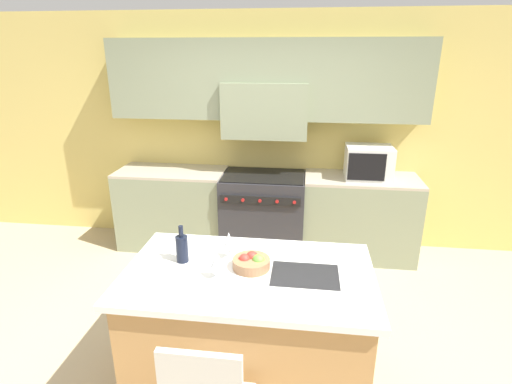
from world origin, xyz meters
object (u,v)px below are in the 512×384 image
object	(u,v)px
wine_glass_far	(229,241)
microwave	(368,162)
fruit_bowl	(252,262)
range_stove	(263,213)
wine_glass_near	(217,260)
wine_bottle	(182,248)

from	to	relation	value
wine_glass_far	microwave	bearing A→B (deg)	57.67
microwave	fruit_bowl	distance (m)	2.24
microwave	fruit_bowl	bearing A→B (deg)	-116.91
range_stove	wine_glass_near	distance (m)	2.20
wine_bottle	wine_glass_far	bearing A→B (deg)	16.08
wine_glass_far	fruit_bowl	size ratio (longest dim) A/B	0.78
wine_glass_near	wine_glass_far	size ratio (longest dim) A/B	1.00
fruit_bowl	range_stove	bearing A→B (deg)	94.00
wine_bottle	fruit_bowl	xyz separation A→B (m)	(0.49, -0.03, -0.06)
range_stove	wine_bottle	bearing A→B (deg)	-100.17
wine_glass_far	wine_glass_near	bearing A→B (deg)	-95.09
wine_glass_near	fruit_bowl	size ratio (longest dim) A/B	0.78
range_stove	wine_bottle	distance (m)	2.04
range_stove	wine_glass_far	size ratio (longest dim) A/B	4.81
wine_bottle	wine_glass_near	xyz separation A→B (m)	(0.29, -0.18, 0.03)
fruit_bowl	wine_bottle	bearing A→B (deg)	176.87
wine_bottle	wine_glass_near	bearing A→B (deg)	-32.87
range_stove	wine_glass_near	bearing A→B (deg)	-91.68
microwave	wine_glass_near	size ratio (longest dim) A/B	2.51
wine_glass_near	fruit_bowl	bearing A→B (deg)	38.29
range_stove	wine_glass_far	world-z (taller)	wine_glass_far
range_stove	fruit_bowl	size ratio (longest dim) A/B	3.75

